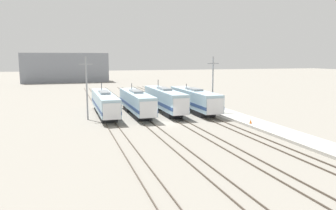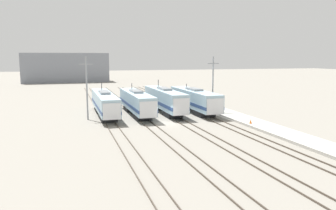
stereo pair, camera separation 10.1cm
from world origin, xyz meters
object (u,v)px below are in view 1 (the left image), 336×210
object	(u,v)px
locomotive_far_left	(105,103)
locomotive_center_left	(137,102)
catenary_tower_left	(87,86)
locomotive_far_right	(195,100)
traffic_cone	(251,121)
locomotive_center_right	(165,100)
catenary_tower_right	(213,83)

from	to	relation	value
locomotive_far_left	locomotive_center_left	world-z (taller)	locomotive_far_left
locomotive_far_left	catenary_tower_left	world-z (taller)	catenary_tower_left
locomotive_far_right	traffic_cone	world-z (taller)	locomotive_far_right
locomotive_center_right	traffic_cone	size ratio (longest dim) A/B	28.74
catenary_tower_left	catenary_tower_right	distance (m)	21.09
traffic_cone	catenary_tower_right	bearing A→B (deg)	92.67
catenary_tower_left	catenary_tower_right	world-z (taller)	same
locomotive_far_left	catenary_tower_left	size ratio (longest dim) A/B	1.90
locomotive_center_left	locomotive_center_right	world-z (taller)	locomotive_center_right
locomotive_center_left	locomotive_center_right	bearing A→B (deg)	9.56
locomotive_far_left	locomotive_center_right	xyz separation A→B (m)	(10.38, 0.09, 0.14)
locomotive_center_left	traffic_cone	bearing A→B (deg)	-44.66
locomotive_center_right	catenary_tower_left	distance (m)	13.89
locomotive_far_right	traffic_cone	bearing A→B (deg)	-76.60
locomotive_center_left	catenary_tower_left	bearing A→B (deg)	-167.75
traffic_cone	catenary_tower_left	bearing A→B (deg)	151.84
catenary_tower_left	locomotive_far_left	bearing A→B (deg)	40.89
locomotive_far_right	traffic_cone	size ratio (longest dim) A/B	28.04
catenary_tower_left	catenary_tower_right	xyz separation A→B (m)	(21.09, 0.00, 0.00)
catenary_tower_right	locomotive_far_left	bearing A→B (deg)	172.02
locomotive_center_right	traffic_cone	world-z (taller)	locomotive_center_right
catenary_tower_left	catenary_tower_right	size ratio (longest dim) A/B	1.00
locomotive_far_left	traffic_cone	world-z (taller)	locomotive_far_left
locomotive_center_right	catenary_tower_left	size ratio (longest dim) A/B	1.85
locomotive_center_right	catenary_tower_right	size ratio (longest dim) A/B	1.85
traffic_cone	locomotive_far_left	bearing A→B (deg)	142.92
locomotive_far_right	catenary_tower_right	size ratio (longest dim) A/B	1.81
catenary_tower_right	traffic_cone	bearing A→B (deg)	-87.33
catenary_tower_left	catenary_tower_right	bearing A→B (deg)	0.00
locomotive_center_right	catenary_tower_left	bearing A→B (deg)	-168.79
locomotive_center_left	locomotive_center_right	xyz separation A→B (m)	(5.19, 0.87, 0.10)
locomotive_center_right	locomotive_far_right	bearing A→B (deg)	-11.80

